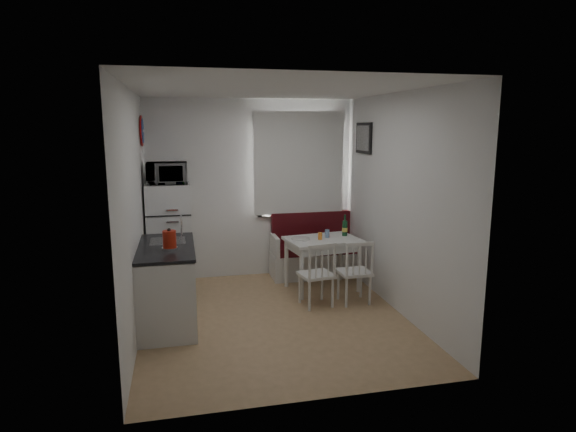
# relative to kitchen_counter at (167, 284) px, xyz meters

# --- Properties ---
(floor) EXTENTS (3.00, 3.50, 0.02)m
(floor) POSITION_rel_kitchen_counter_xyz_m (1.20, -0.16, -0.46)
(floor) COLOR tan
(floor) RESTS_ON ground
(ceiling) EXTENTS (3.00, 3.50, 0.02)m
(ceiling) POSITION_rel_kitchen_counter_xyz_m (1.20, -0.16, 2.14)
(ceiling) COLOR white
(ceiling) RESTS_ON wall_back
(wall_back) EXTENTS (3.00, 0.02, 2.60)m
(wall_back) POSITION_rel_kitchen_counter_xyz_m (1.20, 1.59, 0.84)
(wall_back) COLOR white
(wall_back) RESTS_ON floor
(wall_front) EXTENTS (3.00, 0.02, 2.60)m
(wall_front) POSITION_rel_kitchen_counter_xyz_m (1.20, -1.91, 0.84)
(wall_front) COLOR white
(wall_front) RESTS_ON floor
(wall_left) EXTENTS (0.02, 3.50, 2.60)m
(wall_left) POSITION_rel_kitchen_counter_xyz_m (-0.30, -0.16, 0.84)
(wall_left) COLOR white
(wall_left) RESTS_ON floor
(wall_right) EXTENTS (0.02, 3.50, 2.60)m
(wall_right) POSITION_rel_kitchen_counter_xyz_m (2.70, -0.16, 0.84)
(wall_right) COLOR white
(wall_right) RESTS_ON floor
(window) EXTENTS (1.22, 0.06, 1.47)m
(window) POSITION_rel_kitchen_counter_xyz_m (1.90, 1.56, 1.17)
(window) COLOR white
(window) RESTS_ON wall_back
(curtain) EXTENTS (1.35, 0.02, 1.50)m
(curtain) POSITION_rel_kitchen_counter_xyz_m (1.90, 1.49, 1.22)
(curtain) COLOR white
(curtain) RESTS_ON wall_back
(kitchen_counter) EXTENTS (0.62, 1.32, 1.16)m
(kitchen_counter) POSITION_rel_kitchen_counter_xyz_m (0.00, 0.00, 0.00)
(kitchen_counter) COLOR white
(kitchen_counter) RESTS_ON floor
(wall_sign) EXTENTS (0.03, 0.40, 0.40)m
(wall_sign) POSITION_rel_kitchen_counter_xyz_m (-0.27, 1.29, 1.69)
(wall_sign) COLOR navy
(wall_sign) RESTS_ON wall_left
(picture_frame) EXTENTS (0.04, 0.52, 0.42)m
(picture_frame) POSITION_rel_kitchen_counter_xyz_m (2.67, 0.94, 1.59)
(picture_frame) COLOR black
(picture_frame) RESTS_ON wall_right
(bench) EXTENTS (1.32, 0.51, 0.94)m
(bench) POSITION_rel_kitchen_counter_xyz_m (2.11, 1.35, -0.14)
(bench) COLOR white
(bench) RESTS_ON floor
(dining_table) EXTENTS (1.04, 0.80, 0.71)m
(dining_table) POSITION_rel_kitchen_counter_xyz_m (2.04, 0.72, 0.18)
(dining_table) COLOR white
(dining_table) RESTS_ON floor
(chair_left) EXTENTS (0.44, 0.43, 0.44)m
(chair_left) POSITION_rel_kitchen_counter_xyz_m (1.79, 0.06, 0.05)
(chair_left) COLOR white
(chair_left) RESTS_ON floor
(chair_right) EXTENTS (0.39, 0.38, 0.44)m
(chair_right) POSITION_rel_kitchen_counter_xyz_m (2.29, 0.06, 0.05)
(chair_right) COLOR white
(chair_right) RESTS_ON floor
(fridge) EXTENTS (0.58, 0.58, 1.45)m
(fridge) POSITION_rel_kitchen_counter_xyz_m (0.02, 1.24, 0.27)
(fridge) COLOR white
(fridge) RESTS_ON floor
(microwave) EXTENTS (0.52, 0.35, 0.29)m
(microwave) POSITION_rel_kitchen_counter_xyz_m (0.02, 1.19, 1.14)
(microwave) COLOR white
(microwave) RESTS_ON fridge
(kettle) EXTENTS (0.17, 0.17, 0.23)m
(kettle) POSITION_rel_kitchen_counter_xyz_m (0.05, -0.19, 0.56)
(kettle) COLOR #B4210E
(kettle) RESTS_ON kitchen_counter
(wine_bottle) EXTENTS (0.07, 0.07, 0.30)m
(wine_bottle) POSITION_rel_kitchen_counter_xyz_m (2.39, 0.82, 0.41)
(wine_bottle) COLOR #164524
(wine_bottle) RESTS_ON dining_table
(drinking_glass_orange) EXTENTS (0.06, 0.06, 0.09)m
(drinking_glass_orange) POSITION_rel_kitchen_counter_xyz_m (1.99, 0.67, 0.31)
(drinking_glass_orange) COLOR orange
(drinking_glass_orange) RESTS_ON dining_table
(drinking_glass_blue) EXTENTS (0.06, 0.06, 0.11)m
(drinking_glass_blue) POSITION_rel_kitchen_counter_xyz_m (2.12, 0.77, 0.31)
(drinking_glass_blue) COLOR #6C8CB8
(drinking_glass_blue) RESTS_ON dining_table
(plate) EXTENTS (0.25, 0.25, 0.02)m
(plate) POSITION_rel_kitchen_counter_xyz_m (1.74, 0.74, 0.27)
(plate) COLOR white
(plate) RESTS_ON dining_table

